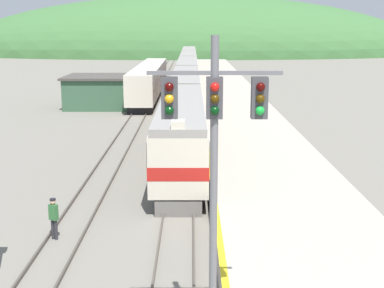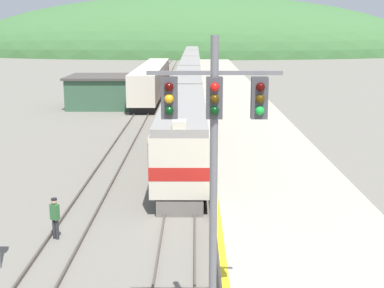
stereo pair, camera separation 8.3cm
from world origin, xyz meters
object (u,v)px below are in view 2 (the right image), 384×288
(carriage_second, at_px, (188,92))
(track_worker, at_px, (55,216))
(siding_train, at_px, (152,81))
(carriage_fourth, at_px, (191,64))
(express_train_lead_car, at_px, (184,131))
(carriage_fifth, at_px, (192,57))
(signal_mast_main, at_px, (214,144))
(carriage_third, at_px, (190,74))

(carriage_second, height_order, track_worker, carriage_second)
(siding_train, bearing_deg, carriage_fourth, 80.51)
(express_train_lead_car, height_order, carriage_fifth, express_train_lead_car)
(siding_train, bearing_deg, express_train_lead_car, -82.17)
(carriage_second, bearing_deg, track_worker, -98.92)
(carriage_fourth, distance_m, signal_mast_main, 82.89)
(express_train_lead_car, relative_size, siding_train, 0.66)
(track_worker, bearing_deg, siding_train, 89.48)
(track_worker, bearing_deg, carriage_second, 81.08)
(carriage_fifth, bearing_deg, carriage_fourth, -90.00)
(express_train_lead_car, xyz_separation_m, track_worker, (-5.15, -12.03, -1.27))
(signal_mast_main, bearing_deg, carriage_third, 91.10)
(carriage_second, xyz_separation_m, carriage_third, (0.00, 20.91, 0.00))
(express_train_lead_car, relative_size, carriage_second, 0.96)
(track_worker, bearing_deg, carriage_fifth, 86.92)
(carriage_fifth, height_order, signal_mast_main, signal_mast_main)
(carriage_second, xyz_separation_m, carriage_fifth, (0.00, 62.73, 0.00))
(carriage_second, height_order, siding_train, carriage_second)
(carriage_third, height_order, signal_mast_main, signal_mast_main)
(carriage_fourth, height_order, track_worker, carriage_fourth)
(carriage_fifth, xyz_separation_m, signal_mast_main, (1.19, -103.71, 3.64))
(express_train_lead_car, distance_m, carriage_third, 41.70)
(carriage_second, xyz_separation_m, track_worker, (-5.15, -32.82, -1.25))
(express_train_lead_car, bearing_deg, carriage_fourth, 90.00)
(carriage_third, relative_size, siding_train, 0.68)
(carriage_fifth, height_order, siding_train, carriage_fifth)
(carriage_fourth, bearing_deg, carriage_second, -90.00)
(carriage_fourth, xyz_separation_m, carriage_fifth, (0.00, 20.91, 0.00))
(carriage_third, bearing_deg, carriage_second, -90.00)
(carriage_third, distance_m, carriage_fourth, 20.91)
(carriage_second, distance_m, track_worker, 33.24)
(express_train_lead_car, xyz_separation_m, carriage_second, (0.00, 20.79, -0.01))
(express_train_lead_car, bearing_deg, track_worker, -113.18)
(express_train_lead_car, relative_size, carriage_third, 0.96)
(carriage_third, bearing_deg, carriage_fourth, 90.00)
(carriage_fifth, bearing_deg, track_worker, -93.08)
(carriage_fifth, relative_size, track_worker, 11.17)
(carriage_second, distance_m, signal_mast_main, 41.16)
(carriage_second, distance_m, carriage_fourth, 41.82)
(carriage_second, relative_size, siding_train, 0.68)
(express_train_lead_car, distance_m, carriage_second, 20.79)
(carriage_third, relative_size, carriage_fourth, 1.00)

